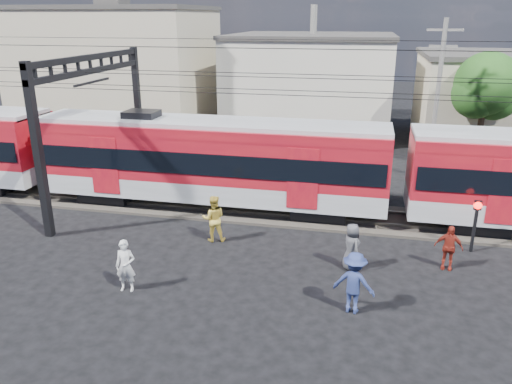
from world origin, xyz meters
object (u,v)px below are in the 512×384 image
pedestrian_a (126,266)px  crossing_signal (476,216)px  pedestrian_c (354,283)px  commuter_train (214,159)px

pedestrian_a → crossing_signal: (11.60, 5.50, 0.56)m
crossing_signal → pedestrian_c: bearing=-129.8°
commuter_train → crossing_signal: bearing=-12.0°
pedestrian_a → crossing_signal: size_ratio=0.85×
pedestrian_c → crossing_signal: 6.75m
pedestrian_a → pedestrian_c: size_ratio=0.91×
pedestrian_a → pedestrian_c: pedestrian_c is taller
pedestrian_c → pedestrian_a: bearing=14.3°
commuter_train → pedestrian_a: size_ratio=28.26×
commuter_train → pedestrian_c: size_ratio=25.64×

